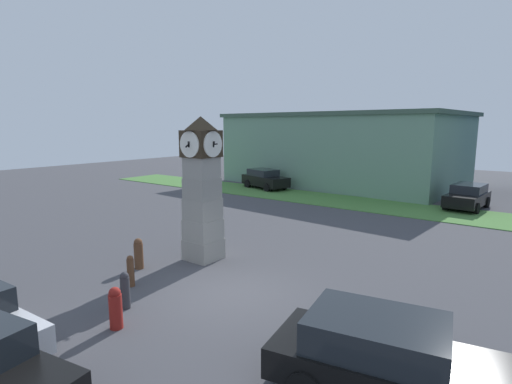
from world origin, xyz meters
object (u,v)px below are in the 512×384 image
bollard_end_row (139,253)px  car_far_lot (265,179)px  bollard_near_tower (116,308)px  bollard_mid_row (125,290)px  bollard_far_row (131,271)px  car_silver_hatch (467,196)px  car_end_of_row (388,358)px  clock_tower (202,189)px

bollard_end_row → car_far_lot: (-6.79, 16.93, 0.23)m
bollard_near_tower → bollard_end_row: 4.15m
bollard_near_tower → bollard_mid_row: bollard_near_tower is taller
bollard_far_row → bollard_end_row: bollard_end_row is taller
bollard_near_tower → car_silver_hatch: size_ratio=0.26×
car_far_lot → car_end_of_row: size_ratio=0.93×
car_far_lot → car_silver_hatch: bearing=4.1°
bollard_end_row → car_far_lot: bearing=111.9°
bollard_mid_row → car_silver_hatch: (4.98, 20.03, 0.23)m
clock_tower → bollard_mid_row: size_ratio=5.09×
clock_tower → bollard_end_row: size_ratio=4.84×
clock_tower → car_end_of_row: size_ratio=1.12×
bollard_end_row → bollard_far_row: bearing=-45.8°
clock_tower → car_end_of_row: (7.99, -3.49, -1.84)m
bollard_far_row → bollard_mid_row: bearing=-41.1°
bollard_far_row → car_silver_hatch: bearing=72.1°
bollard_mid_row → car_end_of_row: 6.87m
car_silver_hatch → bollard_end_row: bearing=-111.9°
car_far_lot → car_silver_hatch: size_ratio=1.07×
bollard_mid_row → bollard_far_row: bearing=138.9°
bollard_end_row → car_silver_hatch: (7.20, 17.92, 0.20)m
bollard_end_row → car_end_of_row: car_end_of_row is taller
bollard_far_row → car_end_of_row: car_end_of_row is taller
clock_tower → bollard_near_tower: clock_tower is taller
clock_tower → bollard_end_row: 3.10m
car_silver_hatch → bollard_far_row: bearing=-107.9°
clock_tower → car_silver_hatch: 17.10m
bollard_mid_row → bollard_far_row: (-1.15, 1.00, -0.02)m
bollard_far_row → bollard_end_row: (-1.08, 1.11, 0.05)m
bollard_far_row → car_far_lot: car_far_lot is taller
car_silver_hatch → car_end_of_row: (1.85, -19.35, 0.01)m
bollard_mid_row → car_end_of_row: bearing=5.7°
bollard_far_row → car_far_lot: 19.67m
car_far_lot → car_end_of_row: 24.25m
bollard_mid_row → bollard_end_row: bearing=136.6°
bollard_far_row → car_silver_hatch: 19.99m
clock_tower → bollard_far_row: bearing=-89.8°
car_silver_hatch → car_end_of_row: size_ratio=0.88×
bollard_end_row → car_end_of_row: (9.06, -1.43, 0.21)m
bollard_mid_row → car_far_lot: (-9.02, 19.04, 0.26)m
car_end_of_row → car_silver_hatch: bearing=95.5°
clock_tower → bollard_far_row: clock_tower is taller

